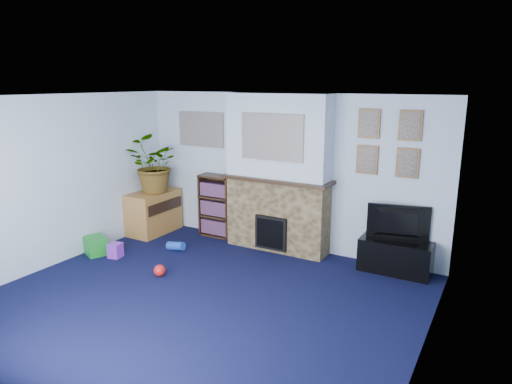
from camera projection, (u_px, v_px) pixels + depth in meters
The scene contains 26 objects.
floor at pixel (200, 301), 5.46m from camera, with size 5.00×4.50×0.01m, color black.
ceiling at pixel (193, 97), 4.89m from camera, with size 5.00×4.50×0.01m, color white.
wall_back at pixel (284, 172), 7.08m from camera, with size 5.00×0.04×2.40m, color silver.
wall_front at pixel (8, 277), 3.27m from camera, with size 5.00×0.04×2.40m, color silver.
wall_left at pixel (52, 182), 6.37m from camera, with size 0.04×4.50×2.40m, color silver.
wall_right at pixel (428, 242), 3.98m from camera, with size 0.04×4.50×2.40m, color silver.
chimney_breast at pixel (278, 175), 6.91m from camera, with size 1.72×0.50×2.40m.
collage_main at pixel (272, 137), 6.59m from camera, with size 1.00×0.03×0.68m, color gray.
collage_left at pixel (201, 129), 7.67m from camera, with size 0.90×0.03×0.58m, color gray.
portrait_tl at pixel (369, 124), 6.25m from camera, with size 0.30×0.03×0.40m, color brown.
portrait_tr at pixel (410, 126), 5.99m from camera, with size 0.30×0.03×0.40m, color brown.
portrait_bl at pixel (367, 160), 6.37m from camera, with size 0.30×0.03×0.40m, color brown.
portrait_br at pixel (408, 163), 6.11m from camera, with size 0.30×0.03×0.40m, color brown.
tv_stand at pixel (395, 257), 6.25m from camera, with size 0.96×0.41×0.46m, color black.
television at pixel (398, 224), 6.16m from camera, with size 0.83×0.11×0.48m, color black.
bookshelf at pixel (217, 207), 7.69m from camera, with size 0.58×0.28×1.05m.
sideboard at pixel (154, 213), 7.91m from camera, with size 0.51×0.93×0.72m, color #AD7637.
potted_plant at pixel (151, 165), 7.64m from camera, with size 0.86×0.75×0.96m, color #26661E.
mantel_clock at pixel (275, 173), 6.88m from camera, with size 0.11×0.06×0.15m, color gold.
mantel_candle at pixel (298, 175), 6.69m from camera, with size 0.05×0.05×0.15m, color #B2BFC6.
mantel_teddy at pixel (243, 170), 7.15m from camera, with size 0.14×0.14×0.14m, color gray.
mantel_can at pixel (315, 178), 6.57m from camera, with size 0.06×0.06×0.12m, color purple.
green_crate at pixel (95, 245), 6.93m from camera, with size 0.34×0.27×0.27m, color #198C26.
toy_ball at pixel (160, 270), 6.15m from camera, with size 0.16×0.16×0.16m, color red.
toy_block at pixel (115, 250), 6.81m from camera, with size 0.18×0.18×0.22m, color purple.
toy_tube at pixel (176, 246), 7.10m from camera, with size 0.13×0.13×0.29m, color blue.
Camera 1 is at (3.04, -4.02, 2.57)m, focal length 32.00 mm.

